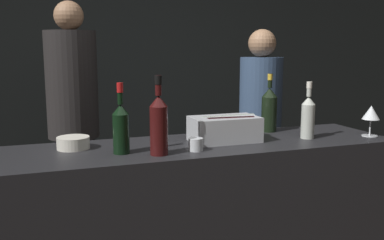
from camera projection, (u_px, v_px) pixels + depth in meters
name	position (u px, v px, depth m)	size (l,w,h in m)	color
wall_back_chalkboard	(120.00, 61.00, 4.02)	(6.40, 0.06, 2.80)	black
ice_bin_with_bottles	(226.00, 128.00, 2.21)	(0.36, 0.20, 0.13)	#B7BABF
bowl_white	(73.00, 142.00, 2.05)	(0.16, 0.16, 0.06)	silver
wine_glass	(371.00, 114.00, 2.33)	(0.09, 0.09, 0.17)	silver
candle_votive	(196.00, 144.00, 2.01)	(0.07, 0.07, 0.06)	silver
red_wine_bottle_black_foil	(159.00, 123.00, 1.92)	(0.08, 0.08, 0.36)	#380F0F
red_wine_bottle_burgundy	(121.00, 127.00, 1.94)	(0.08, 0.08, 0.32)	black
champagne_bottle	(269.00, 109.00, 2.47)	(0.09, 0.09, 0.33)	black
white_wine_bottle	(308.00, 116.00, 2.28)	(0.07, 0.07, 0.30)	#B2B7AD
person_in_hoodie	(73.00, 114.00, 3.15)	(0.37, 0.37, 1.85)	black
person_blond_tee	(260.00, 124.00, 3.32)	(0.33, 0.33, 1.66)	black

